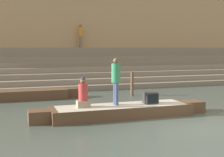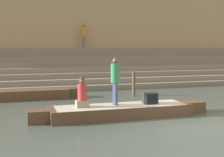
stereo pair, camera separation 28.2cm
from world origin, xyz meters
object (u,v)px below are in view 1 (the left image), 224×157
(rowboat_main, at_px, (122,111))
(person_rowing, at_px, (83,95))
(tv_set, at_px, (150,98))
(moored_boat_shore, at_px, (17,95))
(person_on_steps, at_px, (81,34))
(person_standing, at_px, (116,78))
(mooring_post, at_px, (132,84))

(rowboat_main, distance_m, person_rowing, 1.62)
(rowboat_main, relative_size, tv_set, 13.87)
(rowboat_main, distance_m, moored_boat_shore, 6.38)
(rowboat_main, height_order, person_rowing, person_rowing)
(person_on_steps, bearing_deg, person_standing, -70.98)
(moored_boat_shore, xyz_separation_m, mooring_post, (5.99, -0.49, 0.39))
(tv_set, bearing_deg, mooring_post, 79.88)
(tv_set, distance_m, mooring_post, 4.84)
(person_rowing, bearing_deg, tv_set, 15.84)
(person_rowing, distance_m, person_on_steps, 12.66)
(person_standing, xyz_separation_m, tv_set, (1.39, -0.12, -0.81))
(rowboat_main, bearing_deg, person_standing, 149.45)
(person_standing, bearing_deg, mooring_post, 57.44)
(person_standing, xyz_separation_m, person_rowing, (-1.28, -0.07, -0.58))
(rowboat_main, bearing_deg, person_on_steps, 87.48)
(rowboat_main, relative_size, person_on_steps, 3.96)
(moored_boat_shore, bearing_deg, mooring_post, -4.76)
(person_on_steps, bearing_deg, tv_set, -64.40)
(rowboat_main, bearing_deg, mooring_post, 66.66)
(tv_set, distance_m, moored_boat_shore, 7.14)
(person_rowing, distance_m, moored_boat_shore, 5.64)
(rowboat_main, height_order, person_on_steps, person_on_steps)
(moored_boat_shore, height_order, mooring_post, mooring_post)
(tv_set, relative_size, moored_boat_shore, 0.08)
(rowboat_main, relative_size, person_standing, 3.87)
(rowboat_main, distance_m, person_standing, 1.26)
(person_standing, height_order, person_on_steps, person_on_steps)
(mooring_post, height_order, person_on_steps, person_on_steps)
(rowboat_main, xyz_separation_m, moored_boat_shore, (-3.69, 5.21, 0.02))
(person_on_steps, bearing_deg, mooring_post, -55.67)
(rowboat_main, xyz_separation_m, mooring_post, (2.30, 4.71, 0.41))
(rowboat_main, bearing_deg, person_rowing, -179.71)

